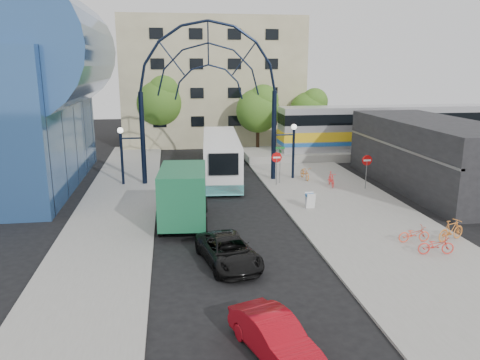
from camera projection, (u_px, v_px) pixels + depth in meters
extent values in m
plane|color=black|center=(235.00, 251.00, 22.98)|extent=(120.00, 120.00, 0.00)
cube|color=gray|center=(358.00, 217.00, 27.96)|extent=(8.00, 56.00, 0.12)
cube|color=gray|center=(113.00, 218.00, 27.78)|extent=(5.00, 50.00, 0.12)
cylinder|color=black|center=(143.00, 139.00, 34.86)|extent=(0.36, 0.36, 7.00)
cylinder|color=black|center=(274.00, 136.00, 36.30)|extent=(0.36, 0.36, 7.00)
cylinder|color=black|center=(122.00, 160.00, 34.99)|extent=(0.20, 0.20, 4.00)
cylinder|color=black|center=(293.00, 155.00, 36.89)|extent=(0.20, 0.20, 4.00)
sphere|color=white|center=(120.00, 130.00, 34.46)|extent=(0.44, 0.44, 0.44)
sphere|color=white|center=(294.00, 127.00, 36.36)|extent=(0.44, 0.44, 0.44)
cylinder|color=slate|center=(276.00, 171.00, 34.90)|extent=(0.06, 0.06, 2.20)
cylinder|color=red|center=(277.00, 157.00, 34.66)|extent=(0.80, 0.04, 0.80)
cube|color=white|center=(277.00, 158.00, 34.63)|extent=(0.55, 0.02, 0.12)
cylinder|color=slate|center=(366.00, 174.00, 33.87)|extent=(0.06, 0.06, 2.20)
cylinder|color=red|center=(367.00, 160.00, 33.63)|extent=(0.76, 0.04, 0.76)
cube|color=white|center=(367.00, 160.00, 33.60)|extent=(0.55, 0.02, 0.12)
cylinder|color=slate|center=(280.00, 165.00, 35.46)|extent=(0.05, 0.05, 2.80)
cube|color=#146626|center=(280.00, 148.00, 35.15)|extent=(0.70, 0.03, 0.18)
cube|color=#146626|center=(280.00, 151.00, 35.21)|extent=(0.03, 0.70, 0.18)
cube|color=white|center=(311.00, 201.00, 29.20)|extent=(0.55, 0.26, 0.99)
cube|color=white|center=(309.00, 200.00, 29.54)|extent=(0.55, 0.26, 0.99)
cube|color=#1E59A5|center=(310.00, 195.00, 29.30)|extent=(0.55, 0.42, 0.14)
cylinder|color=#2E548D|center=(39.00, 49.00, 33.25)|extent=(9.00, 16.00, 9.00)
cube|color=black|center=(432.00, 155.00, 34.28)|extent=(6.00, 16.00, 5.00)
cube|color=tan|center=(211.00, 81.00, 55.19)|extent=(20.00, 12.00, 14.00)
cube|color=gray|center=(402.00, 152.00, 46.89)|extent=(32.00, 5.00, 0.80)
cube|color=#B7B7BC|center=(404.00, 127.00, 46.29)|extent=(25.00, 3.00, 4.20)
cube|color=gold|center=(404.00, 133.00, 46.43)|extent=(25.10, 3.05, 0.90)
cube|color=black|center=(405.00, 117.00, 46.05)|extent=(25.05, 3.05, 1.00)
cube|color=#1E59A5|center=(403.00, 140.00, 46.60)|extent=(25.10, 3.05, 0.35)
cylinder|color=#382314|center=(258.00, 140.00, 48.50)|extent=(0.36, 0.36, 2.52)
sphere|color=#2B6A1B|center=(258.00, 111.00, 47.76)|extent=(4.48, 4.48, 4.48)
sphere|color=#2B6A1B|center=(263.00, 100.00, 47.28)|extent=(3.08, 3.08, 3.08)
cylinder|color=#382314|center=(161.00, 135.00, 50.85)|extent=(0.36, 0.36, 2.88)
sphere|color=#2B6A1B|center=(159.00, 103.00, 50.01)|extent=(5.12, 5.12, 5.12)
sphere|color=#2B6A1B|center=(164.00, 91.00, 49.49)|extent=(3.52, 3.52, 3.52)
cylinder|color=#382314|center=(308.00, 137.00, 51.31)|extent=(0.36, 0.36, 2.34)
sphere|color=#2B6A1B|center=(309.00, 111.00, 50.62)|extent=(4.16, 4.16, 4.16)
sphere|color=#2B6A1B|center=(315.00, 101.00, 50.16)|extent=(2.86, 2.86, 2.86)
cube|color=white|center=(221.00, 155.00, 37.39)|extent=(3.64, 12.35, 3.07)
cube|color=#5FD5D4|center=(221.00, 171.00, 37.70)|extent=(3.67, 12.35, 0.74)
cube|color=black|center=(221.00, 148.00, 37.24)|extent=(3.68, 12.11, 0.95)
cube|color=black|center=(224.00, 164.00, 31.29)|extent=(2.00, 0.30, 1.48)
cube|color=black|center=(219.00, 145.00, 43.27)|extent=(2.54, 0.39, 1.69)
cylinder|color=black|center=(205.00, 163.00, 41.28)|extent=(0.37, 1.04, 1.02)
cylinder|color=black|center=(235.00, 162.00, 41.46)|extent=(0.37, 1.04, 1.02)
cylinder|color=black|center=(205.00, 186.00, 33.26)|extent=(0.37, 1.04, 1.02)
cylinder|color=black|center=(241.00, 185.00, 33.44)|extent=(0.37, 1.04, 1.02)
cube|color=black|center=(186.00, 193.00, 29.04)|extent=(2.55, 2.65, 2.26)
cube|color=black|center=(187.00, 181.00, 30.12)|extent=(2.06, 0.27, 1.03)
cube|color=#19603C|center=(183.00, 194.00, 25.85)|extent=(2.84, 4.91, 2.88)
cylinder|color=black|center=(167.00, 205.00, 28.81)|extent=(0.35, 1.01, 0.99)
cylinder|color=black|center=(205.00, 204.00, 28.97)|extent=(0.35, 1.01, 0.99)
cylinder|color=black|center=(161.00, 227.00, 24.93)|extent=(0.35, 1.01, 0.99)
cylinder|color=black|center=(205.00, 226.00, 25.09)|extent=(0.35, 1.01, 0.99)
imported|color=black|center=(228.00, 251.00, 21.31)|extent=(3.02, 4.96, 1.29)
imported|color=#9E0914|center=(274.00, 336.00, 14.64)|extent=(2.58, 4.14, 1.29)
imported|color=orange|center=(305.00, 173.00, 36.86)|extent=(0.76, 1.92, 0.99)
imported|color=red|center=(331.00, 179.00, 34.63)|extent=(0.73, 1.84, 1.08)
imported|color=#FA4F32|center=(414.00, 234.00, 23.74)|extent=(1.65, 0.61, 0.86)
imported|color=orange|center=(451.00, 230.00, 23.91)|extent=(1.92, 1.14, 1.11)
imported|color=red|center=(436.00, 245.00, 22.19)|extent=(1.79, 0.81, 0.91)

